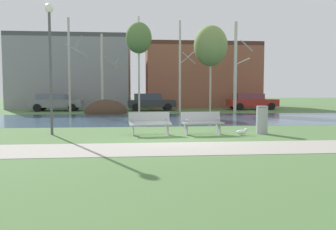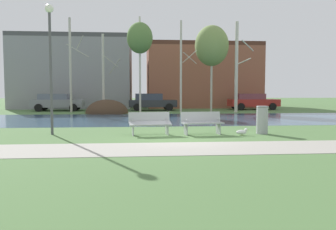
# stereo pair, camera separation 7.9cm
# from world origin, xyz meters

# --- Properties ---
(ground_plane) EXTENTS (120.00, 120.00, 0.00)m
(ground_plane) POSITION_xyz_m (0.00, 10.00, 0.00)
(ground_plane) COLOR #4C703D
(paved_path_strip) EXTENTS (60.00, 2.27, 0.01)m
(paved_path_strip) POSITION_xyz_m (0.00, -2.16, 0.01)
(paved_path_strip) COLOR #9E998E
(paved_path_strip) RESTS_ON ground
(river_band) EXTENTS (80.00, 8.86, 0.01)m
(river_band) POSITION_xyz_m (0.00, 8.39, 0.00)
(river_band) COLOR #33516B
(river_band) RESTS_ON ground
(soil_mound) EXTENTS (3.23, 3.31, 2.09)m
(soil_mound) POSITION_xyz_m (-3.89, 14.02, 0.00)
(soil_mound) COLOR #423021
(soil_mound) RESTS_ON ground
(bench_left) EXTENTS (1.66, 0.75, 0.87)m
(bench_left) POSITION_xyz_m (-1.02, 0.99, 0.47)
(bench_left) COLOR #9EA0A3
(bench_left) RESTS_ON ground
(bench_right) EXTENTS (1.66, 0.75, 0.87)m
(bench_right) POSITION_xyz_m (1.00, 0.99, 0.47)
(bench_right) COLOR #9EA0A3
(bench_right) RESTS_ON ground
(trash_bin) EXTENTS (0.47, 0.47, 1.09)m
(trash_bin) POSITION_xyz_m (3.39, 0.97, 0.57)
(trash_bin) COLOR #999B9E
(trash_bin) RESTS_ON ground
(seagull) EXTENTS (0.48, 0.18, 0.27)m
(seagull) POSITION_xyz_m (2.46, 0.56, 0.13)
(seagull) COLOR white
(seagull) RESTS_ON ground
(streetlamp) EXTENTS (0.32, 0.32, 4.95)m
(streetlamp) POSITION_xyz_m (-4.79, 1.44, 3.34)
(streetlamp) COLOR #4C4C51
(streetlamp) RESTS_ON ground
(birch_far_left) EXTENTS (1.58, 2.51, 7.47)m
(birch_far_left) POSITION_xyz_m (-6.84, 15.63, 3.81)
(birch_far_left) COLOR #BCB7A8
(birch_far_left) RESTS_ON ground
(birch_left) EXTENTS (1.46, 2.52, 6.16)m
(birch_left) POSITION_xyz_m (-4.21, 15.22, 3.13)
(birch_left) COLOR #BCB7A8
(birch_left) RESTS_ON ground
(birch_center_left) EXTENTS (2.00, 2.00, 7.43)m
(birch_center_left) POSITION_xyz_m (-1.37, 14.62, 5.76)
(birch_center_left) COLOR beige
(birch_center_left) RESTS_ON ground
(birch_center) EXTENTS (1.34, 2.48, 7.22)m
(birch_center) POSITION_xyz_m (1.91, 14.79, 3.65)
(birch_center) COLOR beige
(birch_center) RESTS_ON ground
(birch_center_right) EXTENTS (2.75, 2.75, 7.04)m
(birch_center_right) POSITION_xyz_m (4.49, 15.55, 5.37)
(birch_center_right) COLOR #BCB7A8
(birch_center_right) RESTS_ON ground
(birch_right) EXTENTS (1.49, 2.46, 7.11)m
(birch_right) POSITION_xyz_m (6.25, 14.27, 3.61)
(birch_right) COLOR beige
(birch_right) RESTS_ON ground
(parked_van_nearest_grey) EXTENTS (4.26, 2.17, 1.45)m
(parked_van_nearest_grey) POSITION_xyz_m (-8.40, 17.43, 0.77)
(parked_van_nearest_grey) COLOR slate
(parked_van_nearest_grey) RESTS_ON ground
(parked_sedan_second_dark) EXTENTS (4.16, 2.12, 1.47)m
(parked_sedan_second_dark) POSITION_xyz_m (-0.39, 17.46, 0.77)
(parked_sedan_second_dark) COLOR #282B30
(parked_sedan_second_dark) RESTS_ON ground
(parked_hatch_third_red) EXTENTS (4.44, 2.08, 1.45)m
(parked_hatch_third_red) POSITION_xyz_m (8.78, 17.85, 0.77)
(parked_hatch_third_red) COLOR maroon
(parked_hatch_third_red) RESTS_ON ground
(building_grey_warehouse) EXTENTS (11.26, 9.79, 7.07)m
(building_grey_warehouse) POSITION_xyz_m (-7.97, 24.67, 3.53)
(building_grey_warehouse) COLOR gray
(building_grey_warehouse) RESTS_ON ground
(building_brick_low) EXTENTS (11.33, 9.48, 6.51)m
(building_brick_low) POSITION_xyz_m (5.13, 24.87, 3.25)
(building_brick_low) COLOR brown
(building_brick_low) RESTS_ON ground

